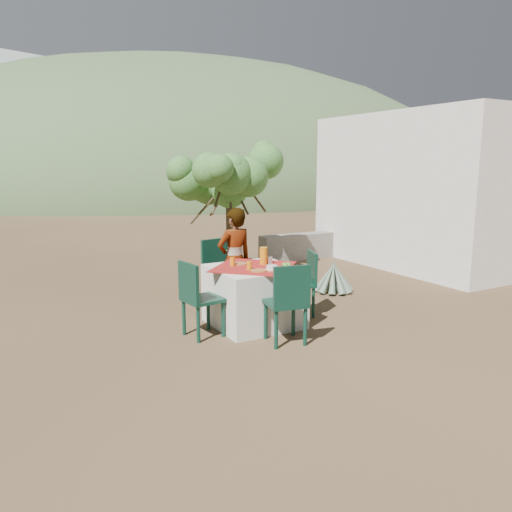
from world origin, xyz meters
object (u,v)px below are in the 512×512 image
Objects in this scene: guesthouse at (440,190)px; juice_pitcher at (264,256)px; chair_near at (288,300)px; chair_left at (197,296)px; chair_right at (304,280)px; agave at (334,278)px; person at (235,260)px; table at (254,296)px; chair_far at (220,269)px; shrub_tree at (231,185)px.

juice_pitcher is at bearing -161.33° from guesthouse.
chair_left is (-0.80, 0.73, -0.02)m from chair_near.
chair_left reaches higher than chair_right.
agave is at bearing -163.94° from guesthouse.
chair_near is 0.65× the size of person.
chair_near reaches higher than table.
chair_left is 6.57m from guesthouse.
person reaches higher than chair_right.
chair_far is 0.39m from person.
chair_near is at bearing -139.64° from agave.
chair_far is 1.34m from chair_left.
chair_left is 1.34× the size of agave.
chair_right is 1.38m from agave.
guesthouse is at bearing -80.57° from chair_left.
chair_left is 0.22× the size of guesthouse.
shrub_tree reaches higher than juice_pitcher.
table is 1.43× the size of chair_left.
shrub_tree is 9.46× the size of juice_pitcher.
shrub_tree is at bearing 48.88° from chair_far.
chair_near is 4.20× the size of juice_pitcher.
guesthouse reaches higher than chair_near.
guesthouse is (5.41, 0.83, 0.96)m from chair_far.
guesthouse is (5.40, 2.64, 0.98)m from chair_near.
person is 2.33m from shrub_tree.
chair_right is 0.41× the size of shrub_tree.
juice_pitcher is at bearing 17.31° from table.
person is 0.35× the size of guesthouse.
chair_right is at bearing -58.27° from chair_far.
juice_pitcher is at bearing -91.00° from chair_near.
chair_left is 0.43× the size of shrub_tree.
chair_far is 5.55m from guesthouse.
table is 0.61× the size of shrub_tree.
chair_near is 3.72m from shrub_tree.
agave is (0.95, -1.76, -1.44)m from shrub_tree.
table is 0.90× the size of person.
table is at bearing -80.02° from chair_near.
chair_left is at bearing -161.52° from agave.
person is at bearing -81.74° from chair_near.
shrub_tree is 4.49m from guesthouse.
person is at bearing 85.09° from table.
guesthouse reaches higher than chair_right.
guesthouse is (6.20, 1.91, 0.99)m from chair_left.
agave is 3.83m from guesthouse.
agave is (1.11, 0.78, -0.26)m from chair_right.
person is (-0.74, 0.61, 0.24)m from chair_right.
guesthouse reaches higher than juice_pitcher.
agave is (1.86, 0.16, -0.50)m from person.
chair_right is (0.82, 0.86, -0.04)m from chair_near.
juice_pitcher is (0.99, 0.15, 0.37)m from chair_left.
chair_far is at bearing -78.80° from chair_near.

